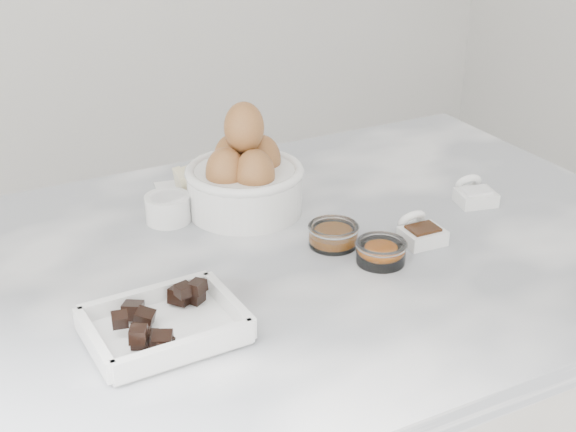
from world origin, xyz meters
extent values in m
cube|color=silver|center=(0.00, 0.00, 0.92)|extent=(1.20, 0.80, 0.04)
cube|color=white|center=(-0.23, -0.13, 0.95)|extent=(0.18, 0.14, 0.01)
cube|color=white|center=(-0.05, 0.23, 0.95)|extent=(0.14, 0.14, 0.01)
cube|color=white|center=(-0.05, 0.23, 0.95)|extent=(0.15, 0.15, 0.00)
cylinder|color=white|center=(-0.12, 0.18, 0.96)|extent=(0.07, 0.07, 0.04)
cylinder|color=white|center=(-0.12, 0.18, 0.98)|extent=(0.06, 0.06, 0.01)
cylinder|color=white|center=(0.01, 0.15, 0.98)|extent=(0.19, 0.19, 0.07)
torus|color=white|center=(0.01, 0.15, 1.01)|extent=(0.19, 0.19, 0.02)
ellipsoid|color=#93602F|center=(0.04, 0.16, 1.02)|extent=(0.06, 0.06, 0.08)
ellipsoid|color=#93602F|center=(-0.03, 0.15, 1.02)|extent=(0.06, 0.06, 0.08)
ellipsoid|color=#93602F|center=(0.01, 0.19, 1.02)|extent=(0.06, 0.06, 0.08)
ellipsoid|color=#93602F|center=(0.00, 0.11, 1.02)|extent=(0.06, 0.06, 0.08)
ellipsoid|color=#93602F|center=(0.01, 0.16, 1.08)|extent=(0.06, 0.06, 0.08)
cylinder|color=white|center=(0.07, -0.02, 0.96)|extent=(0.07, 0.07, 0.03)
torus|color=white|center=(0.07, -0.02, 0.97)|extent=(0.08, 0.08, 0.01)
cylinder|color=#C5620D|center=(0.07, -0.02, 0.95)|extent=(0.06, 0.06, 0.01)
cylinder|color=white|center=(0.11, -0.09, 0.95)|extent=(0.07, 0.07, 0.03)
torus|color=white|center=(0.11, -0.09, 0.97)|extent=(0.08, 0.08, 0.01)
ellipsoid|color=orange|center=(0.11, -0.09, 0.96)|extent=(0.05, 0.05, 0.02)
cube|color=white|center=(0.19, -0.07, 0.95)|extent=(0.06, 0.05, 0.02)
cube|color=black|center=(0.19, -0.07, 0.96)|extent=(0.05, 0.04, 0.00)
torus|color=white|center=(0.20, -0.04, 0.96)|extent=(0.05, 0.04, 0.04)
cube|color=white|center=(0.36, 0.00, 0.95)|extent=(0.07, 0.06, 0.02)
cube|color=white|center=(0.36, 0.00, 0.96)|extent=(0.05, 0.05, 0.00)
torus|color=white|center=(0.36, 0.03, 0.96)|extent=(0.05, 0.05, 0.04)
camera|label=1|loc=(-0.48, -0.92, 1.50)|focal=50.00mm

